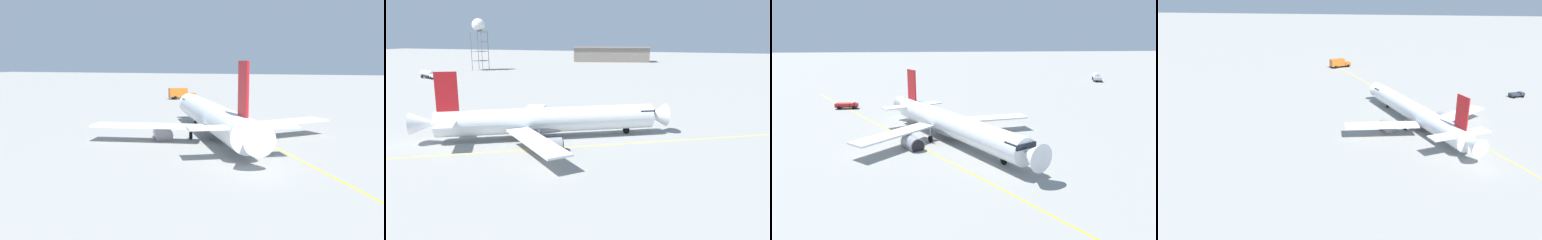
{
  "view_description": "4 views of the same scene",
  "coord_description": "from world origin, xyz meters",
  "views": [
    {
      "loc": [
        51.22,
        12.89,
        10.55
      ],
      "look_at": [
        -4.63,
        -6.14,
        2.37
      ],
      "focal_mm": 39.66,
      "sensor_mm": 36.0,
      "label": 1
    },
    {
      "loc": [
        -27.33,
        47.71,
        15.84
      ],
      "look_at": [
        -9.34,
        -7.13,
        2.3
      ],
      "focal_mm": 34.16,
      "sensor_mm": 36.0,
      "label": 2
    },
    {
      "loc": [
        -60.84,
        0.04,
        17.22
      ],
      "look_at": [
        -3.26,
        -5.53,
        3.03
      ],
      "focal_mm": 32.73,
      "sensor_mm": 36.0,
      "label": 3
    },
    {
      "loc": [
        68.67,
        -8.06,
        28.53
      ],
      "look_at": [
        8.4,
        -15.75,
        5.76
      ],
      "focal_mm": 34.14,
      "sensor_mm": 36.0,
      "label": 4
    }
  ],
  "objects": [
    {
      "name": "safety_cone_near",
      "position": [
        32.63,
        6.88,
        0.28
      ],
      "size": [
        0.36,
        0.36,
        0.55
      ],
      "color": "orange",
      "rests_on": "ground_plane"
    },
    {
      "name": "ground_plane",
      "position": [
        0.0,
        0.0,
        0.0
      ],
      "size": [
        600.0,
        600.0,
        0.0
      ],
      "primitive_type": "plane",
      "color": "gray"
    },
    {
      "name": "fuel_tanker_truck",
      "position": [
        67.19,
        -63.35,
        1.58
      ],
      "size": [
        9.66,
        5.61,
        2.87
      ],
      "rotation": [
        0.0,
        0.0,
        2.77
      ],
      "color": "#232326",
      "rests_on": "ground_plane"
    },
    {
      "name": "airliner_main",
      "position": [
        -5.2,
        -3.26,
        2.64
      ],
      "size": [
        36.54,
        29.9,
        11.11
      ],
      "rotation": [
        0.0,
        0.0,
        3.65
      ],
      "color": "white",
      "rests_on": "ground_plane"
    },
    {
      "name": "taxiway_centreline",
      "position": [
        -9.45,
        0.95,
        0.0
      ],
      "size": [
        109.58,
        63.78,
        0.01
      ],
      "rotation": [
        0.0,
        0.0,
        3.67
      ],
      "color": "yellow",
      "rests_on": "ground_plane"
    },
    {
      "name": "safety_cone_mid",
      "position": [
        36.29,
        7.87,
        0.28
      ],
      "size": [
        0.36,
        0.36,
        0.55
      ],
      "color": "orange",
      "rests_on": "ground_plane"
    },
    {
      "name": "safety_cone_far",
      "position": [
        38.84,
        8.56,
        0.28
      ],
      "size": [
        0.36,
        0.36,
        0.55
      ],
      "color": "orange",
      "rests_on": "ground_plane"
    },
    {
      "name": "ops_pickup_truck",
      "position": [
        23.22,
        20.04,
        0.81
      ],
      "size": [
        2.17,
        5.18,
        1.41
      ],
      "rotation": [
        0.0,
        0.0,
        4.71
      ],
      "color": "#232326",
      "rests_on": "ground_plane"
    }
  ]
}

